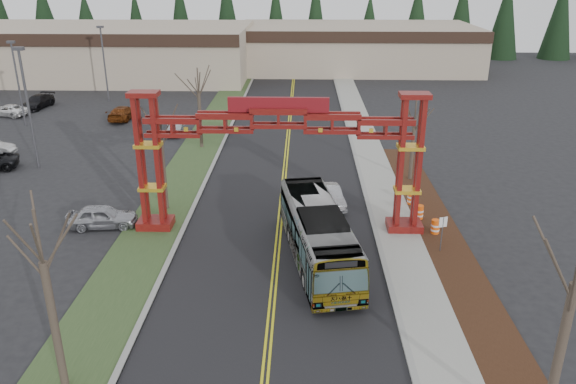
{
  "coord_description": "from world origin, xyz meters",
  "views": [
    {
      "loc": [
        1.45,
        -14.67,
        15.71
      ],
      "look_at": [
        0.66,
        14.44,
        4.02
      ],
      "focal_mm": 35.0,
      "sensor_mm": 36.0,
      "label": 1
    }
  ],
  "objects_px": {
    "bare_tree_median_near": "(43,263)",
    "light_pole_near": "(27,100)",
    "barrel_south": "(435,227)",
    "retail_building_west": "(98,51)",
    "parked_car_far_b": "(8,110)",
    "light_pole_far": "(104,58)",
    "barrel_north": "(411,199)",
    "parked_car_mid_a": "(123,113)",
    "bare_tree_right_near": "(575,285)",
    "parked_car_far_c": "(38,102)",
    "parked_car_far_a": "(176,127)",
    "gateway_arch": "(279,140)",
    "parked_car_near_a": "(102,216)",
    "light_pole_mid": "(17,78)",
    "retail_building_east": "(356,47)",
    "silver_sedan": "(330,196)",
    "bare_tree_median_far": "(198,91)",
    "street_sign": "(443,227)",
    "barrel_mid": "(419,213)",
    "bare_tree_right_far": "(415,120)",
    "transit_bus": "(318,234)",
    "bare_tree_median_mid": "(160,131)"
  },
  "relations": [
    {
      "from": "parked_car_far_a",
      "to": "bare_tree_right_far",
      "type": "height_order",
      "value": "bare_tree_right_far"
    },
    {
      "from": "parked_car_far_b",
      "to": "barrel_south",
      "type": "height_order",
      "value": "parked_car_far_b"
    },
    {
      "from": "gateway_arch",
      "to": "barrel_south",
      "type": "bearing_deg",
      "value": -3.17
    },
    {
      "from": "light_pole_near",
      "to": "barrel_south",
      "type": "bearing_deg",
      "value": -21.43
    },
    {
      "from": "retail_building_west",
      "to": "barrel_north",
      "type": "xyz_separation_m",
      "value": [
        39.17,
        -49.81,
        -3.25
      ]
    },
    {
      "from": "bare_tree_median_far",
      "to": "street_sign",
      "type": "height_order",
      "value": "bare_tree_median_far"
    },
    {
      "from": "parked_car_near_a",
      "to": "bare_tree_median_far",
      "type": "height_order",
      "value": "bare_tree_median_far"
    },
    {
      "from": "street_sign",
      "to": "barrel_north",
      "type": "distance_m",
      "value": 7.19
    },
    {
      "from": "parked_car_far_a",
      "to": "bare_tree_right_far",
      "type": "bearing_deg",
      "value": -34.95
    },
    {
      "from": "bare_tree_median_near",
      "to": "bare_tree_right_near",
      "type": "distance_m",
      "value": 18.18
    },
    {
      "from": "bare_tree_median_near",
      "to": "light_pole_near",
      "type": "xyz_separation_m",
      "value": [
        -12.83,
        26.38,
        0.08
      ]
    },
    {
      "from": "retail_building_west",
      "to": "barrel_mid",
      "type": "relative_size",
      "value": 43.8
    },
    {
      "from": "bare_tree_right_far",
      "to": "light_pole_mid",
      "type": "bearing_deg",
      "value": 158.0
    },
    {
      "from": "parked_car_far_c",
      "to": "light_pole_near",
      "type": "relative_size",
      "value": 0.52
    },
    {
      "from": "parked_car_far_b",
      "to": "light_pole_near",
      "type": "xyz_separation_m",
      "value": [
        11.13,
        -17.33,
        5.1
      ]
    },
    {
      "from": "parked_car_far_a",
      "to": "barrel_south",
      "type": "xyz_separation_m",
      "value": [
        21.25,
        -22.61,
        -0.17
      ]
    },
    {
      "from": "silver_sedan",
      "to": "light_pole_near",
      "type": "distance_m",
      "value": 25.88
    },
    {
      "from": "bare_tree_median_mid",
      "to": "street_sign",
      "type": "distance_m",
      "value": 19.06
    },
    {
      "from": "barrel_south",
      "to": "retail_building_west",
      "type": "bearing_deg",
      "value": 126.18
    },
    {
      "from": "barrel_mid",
      "to": "gateway_arch",
      "type": "bearing_deg",
      "value": -169.9
    },
    {
      "from": "parked_car_far_b",
      "to": "street_sign",
      "type": "xyz_separation_m",
      "value": [
        41.61,
        -31.76,
        1.0
      ]
    },
    {
      "from": "parked_car_near_a",
      "to": "light_pole_mid",
      "type": "height_order",
      "value": "light_pole_mid"
    },
    {
      "from": "parked_car_far_b",
      "to": "light_pole_far",
      "type": "height_order",
      "value": "light_pole_far"
    },
    {
      "from": "barrel_north",
      "to": "retail_building_east",
      "type": "bearing_deg",
      "value": 89.18
    },
    {
      "from": "barrel_south",
      "to": "barrel_north",
      "type": "distance_m",
      "value": 4.75
    },
    {
      "from": "bare_tree_median_near",
      "to": "gateway_arch",
      "type": "bearing_deg",
      "value": 61.74
    },
    {
      "from": "gateway_arch",
      "to": "bare_tree_median_near",
      "type": "xyz_separation_m",
      "value": [
        -8.0,
        -14.88,
        -0.32
      ]
    },
    {
      "from": "retail_building_east",
      "to": "parked_car_far_c",
      "type": "relative_size",
      "value": 7.3
    },
    {
      "from": "parked_car_near_a",
      "to": "bare_tree_median_near",
      "type": "height_order",
      "value": "bare_tree_median_near"
    },
    {
      "from": "light_pole_far",
      "to": "street_sign",
      "type": "relative_size",
      "value": 3.99
    },
    {
      "from": "parked_car_far_c",
      "to": "barrel_north",
      "type": "relative_size",
      "value": 5.13
    },
    {
      "from": "barrel_north",
      "to": "bare_tree_right_near",
      "type": "bearing_deg",
      "value": -87.79
    },
    {
      "from": "parked_car_mid_a",
      "to": "retail_building_east",
      "type": "bearing_deg",
      "value": -124.46
    },
    {
      "from": "bare_tree_right_near",
      "to": "parked_car_far_a",
      "type": "bearing_deg",
      "value": 118.54
    },
    {
      "from": "transit_bus",
      "to": "parked_car_far_a",
      "type": "height_order",
      "value": "transit_bus"
    },
    {
      "from": "bare_tree_right_near",
      "to": "light_pole_far",
      "type": "bearing_deg",
      "value": 121.46
    },
    {
      "from": "gateway_arch",
      "to": "barrel_north",
      "type": "xyz_separation_m",
      "value": [
        9.17,
        4.15,
        -5.47
      ]
    },
    {
      "from": "barrel_north",
      "to": "parked_car_mid_a",
      "type": "bearing_deg",
      "value": 139.63
    },
    {
      "from": "parked_car_mid_a",
      "to": "bare_tree_right_near",
      "type": "distance_m",
      "value": 53.41
    },
    {
      "from": "gateway_arch",
      "to": "parked_car_far_a",
      "type": "height_order",
      "value": "gateway_arch"
    },
    {
      "from": "parked_car_mid_a",
      "to": "light_pole_far",
      "type": "bearing_deg",
      "value": -57.85
    },
    {
      "from": "parked_car_near_a",
      "to": "bare_tree_right_near",
      "type": "height_order",
      "value": "bare_tree_right_near"
    },
    {
      "from": "retail_building_west",
      "to": "bare_tree_median_mid",
      "type": "distance_m",
      "value": 55.47
    },
    {
      "from": "bare_tree_right_near",
      "to": "street_sign",
      "type": "relative_size",
      "value": 3.79
    },
    {
      "from": "parked_car_near_a",
      "to": "light_pole_near",
      "type": "bearing_deg",
      "value": 32.38
    },
    {
      "from": "bare_tree_median_far",
      "to": "light_pole_mid",
      "type": "relative_size",
      "value": 0.84
    },
    {
      "from": "parked_car_near_a",
      "to": "parked_car_far_a",
      "type": "xyz_separation_m",
      "value": [
        0.05,
        22.06,
        -0.07
      ]
    },
    {
      "from": "silver_sedan",
      "to": "bare_tree_median_near",
      "type": "distance_m",
      "value": 22.62
    },
    {
      "from": "silver_sedan",
      "to": "light_pole_far",
      "type": "xyz_separation_m",
      "value": [
        -26.56,
        32.88,
        4.6
      ]
    },
    {
      "from": "bare_tree_median_far",
      "to": "bare_tree_right_far",
      "type": "bearing_deg",
      "value": -24.4
    }
  ]
}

